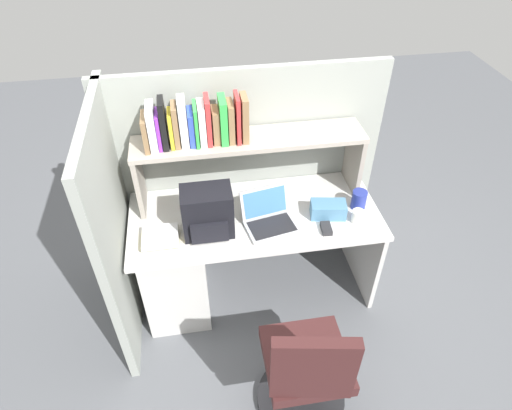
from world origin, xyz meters
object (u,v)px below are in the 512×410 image
computer_mouse (326,228)px  paper_cup (358,216)px  backpack (208,213)px  tissue_box (328,209)px  snack_canister (359,200)px  laptop (269,217)px  office_chair (306,374)px

computer_mouse → paper_cup: paper_cup is taller
backpack → paper_cup: (0.92, -0.06, -0.11)m
paper_cup → tissue_box: bearing=153.0°
snack_canister → laptop: bearing=-174.1°
laptop → backpack: backpack is taller
laptop → computer_mouse: 0.36m
laptop → snack_canister: (0.60, 0.06, 0.01)m
paper_cup → snack_canister: bearing=68.7°
backpack → paper_cup: size_ratio=3.65×
computer_mouse → backpack: bearing=175.7°
computer_mouse → paper_cup: size_ratio=1.23×
paper_cup → office_chair: office_chair is taller
laptop → snack_canister: laptop is taller
tissue_box → laptop: bearing=-168.3°
laptop → paper_cup: size_ratio=4.21×
laptop → backpack: 0.39m
tissue_box → office_chair: (-0.33, -0.86, -0.39)m
laptop → paper_cup: bearing=-7.4°
backpack → office_chair: backpack is taller
paper_cup → tissue_box: (-0.17, 0.08, 0.01)m
laptop → tissue_box: 0.38m
computer_mouse → tissue_box: (0.05, 0.13, 0.03)m
backpack → tissue_box: (0.76, 0.02, -0.10)m
computer_mouse → paper_cup: (0.21, 0.05, 0.03)m
laptop → office_chair: laptop is taller
snack_canister → backpack: bearing=-175.9°
office_chair → laptop: bearing=-76.6°
backpack → computer_mouse: (0.71, -0.11, -0.13)m
laptop → computer_mouse: (0.34, -0.12, -0.03)m
snack_canister → office_chair: size_ratio=0.13×
backpack → office_chair: bearing=-63.0°
backpack → paper_cup: backpack is taller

